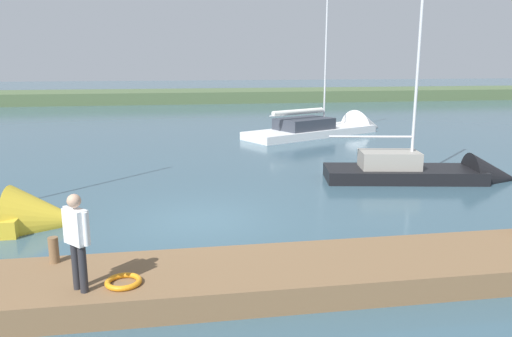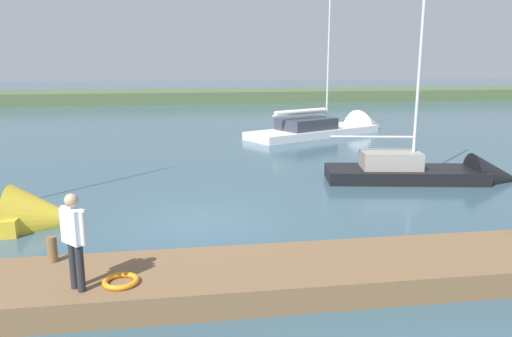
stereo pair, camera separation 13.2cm
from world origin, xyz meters
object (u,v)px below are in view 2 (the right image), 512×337
object	(u,v)px
sailboat_near_dock	(437,176)
mooring_post_near	(52,249)
life_ring_buoy	(121,281)
sailboat_far_right	(336,131)
person_on_dock	(74,235)

from	to	relation	value
sailboat_near_dock	mooring_post_near	bearing A→B (deg)	-139.43
mooring_post_near	life_ring_buoy	bearing A→B (deg)	139.62
sailboat_near_dock	sailboat_far_right	size ratio (longest dim) A/B	0.80
sailboat_near_dock	person_on_dock	world-z (taller)	sailboat_near_dock
sailboat_far_right	person_on_dock	distance (m)	24.02
mooring_post_near	sailboat_near_dock	size ratio (longest dim) A/B	0.06
sailboat_near_dock	person_on_dock	size ratio (longest dim) A/B	5.24
sailboat_far_right	sailboat_near_dock	bearing A→B (deg)	-117.43
sailboat_far_right	person_on_dock	size ratio (longest dim) A/B	6.58
sailboat_near_dock	sailboat_far_right	xyz separation A→B (m)	(-0.10, -12.58, -0.03)
life_ring_buoy	sailboat_near_dock	size ratio (longest dim) A/B	0.07
life_ring_buoy	sailboat_near_dock	world-z (taller)	sailboat_near_dock
mooring_post_near	person_on_dock	distance (m)	1.72
life_ring_buoy	sailboat_far_right	distance (m)	23.55
mooring_post_near	life_ring_buoy	distance (m)	1.92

